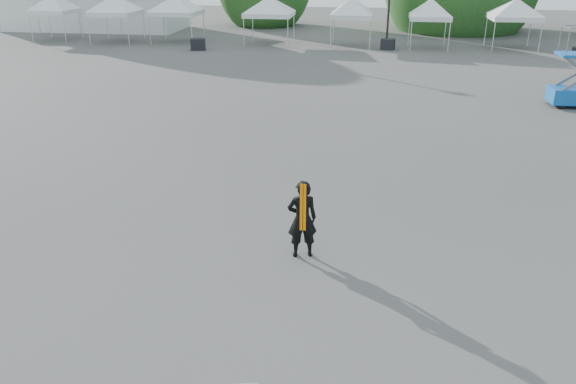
# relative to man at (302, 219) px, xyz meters

# --- Properties ---
(ground) EXTENTS (120.00, 120.00, 0.00)m
(ground) POSITION_rel_man_xyz_m (-0.67, 2.10, -0.88)
(ground) COLOR #474442
(ground) RESTS_ON ground
(marquee) EXTENTS (15.00, 6.25, 4.23)m
(marquee) POSITION_rel_man_xyz_m (-22.67, 37.10, 1.09)
(marquee) COLOR white
(marquee) RESTS_ON ground
(tent_d) EXTENTS (4.70, 4.70, 3.88)m
(tent_d) POSITION_rel_man_xyz_m (-6.16, 30.58, 2.18)
(tent_d) COLOR silver
(tent_d) RESTS_ON ground
(tent_e) EXTENTS (4.06, 4.06, 3.88)m
(tent_e) POSITION_rel_man_xyz_m (-0.26, 30.37, 2.17)
(tent_e) COLOR silver
(tent_e) RESTS_ON ground
(tent_f) EXTENTS (3.81, 3.81, 3.88)m
(tent_f) POSITION_rel_man_xyz_m (5.04, 30.03, 2.17)
(tent_f) COLOR silver
(tent_f) RESTS_ON ground
(tent_g) EXTENTS (4.51, 4.51, 3.88)m
(tent_g) POSITION_rel_man_xyz_m (10.74, 30.88, 2.18)
(tent_g) COLOR silver
(tent_g) RESTS_ON ground
(man) EXTENTS (0.73, 0.58, 1.76)m
(man) POSITION_rel_man_xyz_m (0.00, 0.00, 0.00)
(man) COLOR black
(man) RESTS_ON ground
(crate_west) EXTENTS (1.15, 1.00, 0.77)m
(crate_west) POSITION_rel_man_xyz_m (-10.53, 27.19, -0.50)
(crate_west) COLOR black
(crate_west) RESTS_ON ground
(crate_mid) EXTENTS (1.03, 0.86, 0.72)m
(crate_mid) POSITION_rel_man_xyz_m (2.31, 29.27, -0.52)
(crate_mid) COLOR black
(crate_mid) RESTS_ON ground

